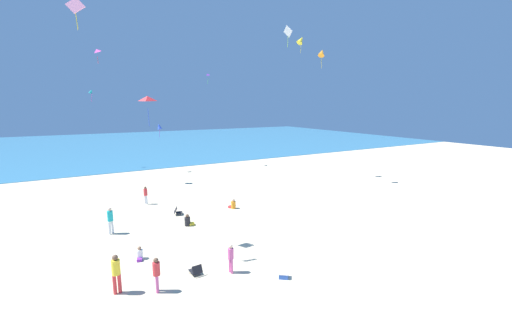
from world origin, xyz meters
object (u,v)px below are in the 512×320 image
person_3 (116,271)px  kite_purple (208,75)px  person_1 (231,256)px  person_5 (110,219)px  beach_chair_near_camera (196,270)px  kite_teal (91,91)px  person_7 (233,205)px  kite_orange (322,53)px  kite_blue (159,126)px  kite_pink (75,6)px  person_0 (157,272)px  person_4 (140,254)px  person_6 (188,221)px  person_2 (146,194)px  kite_white (288,32)px  cooler_box (283,275)px  kite_red (147,99)px  kite_magenta (96,51)px  kite_yellow (301,40)px

person_3 → kite_purple: bearing=147.4°
person_1 → person_5: size_ratio=0.84×
beach_chair_near_camera → kite_teal: (-2.54, 31.36, 9.41)m
person_7 → kite_purple: 21.56m
kite_orange → kite_blue: bearing=134.3°
person_7 → kite_orange: size_ratio=0.40×
kite_purple → kite_pink: 26.19m
person_0 → person_4: size_ratio=2.24×
kite_teal → kite_purple: bearing=-23.6°
person_4 → kite_pink: size_ratio=0.49×
person_3 → person_6: size_ratio=2.18×
person_3 → person_7: bearing=126.9°
beach_chair_near_camera → person_2: size_ratio=0.46×
kite_white → cooler_box: bearing=-125.0°
person_2 → kite_orange: kite_orange is taller
kite_red → person_0: bearing=-101.2°
person_4 → person_0: bearing=17.1°
person_4 → cooler_box: bearing=61.2°
person_7 → kite_red: bearing=90.5°
kite_purple → kite_blue: bearing=-172.1°
kite_magenta → kite_pink: size_ratio=1.00×
person_7 → kite_teal: kite_teal is taller
cooler_box → beach_chair_near_camera: bearing=147.0°
cooler_box → person_6: person_6 is taller
person_1 → kite_yellow: bearing=-143.1°
beach_chair_near_camera → person_5: (-3.02, 7.28, 0.75)m
beach_chair_near_camera → person_5: person_5 is taller
person_5 → person_6: 4.77m
beach_chair_near_camera → person_3: (-3.40, 0.24, 0.77)m
person_6 → person_7: 4.51m
kite_teal → kite_orange: size_ratio=0.84×
kite_teal → kite_white: kite_white is taller
person_4 → person_7: size_ratio=0.90×
person_5 → kite_purple: kite_purple is taller
person_5 → person_6: bearing=-130.0°
person_0 → kite_magenta: 25.11m
person_0 → person_5: bearing=108.3°
kite_white → kite_blue: (-8.92, 13.36, -8.99)m
person_0 → kite_orange: 25.40m
person_3 → person_4: person_3 is taller
kite_yellow → person_1: bearing=-135.3°
person_0 → cooler_box: bearing=-8.2°
person_2 → person_5: bearing=-158.6°
person_0 → person_2: 13.09m
person_7 → kite_magenta: 20.16m
cooler_box → kite_purple: size_ratio=0.45×
person_6 → kite_orange: bearing=27.9°
person_3 → kite_magenta: bearing=173.1°
beach_chair_near_camera → person_1: 1.75m
cooler_box → kite_pink: bearing=140.5°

